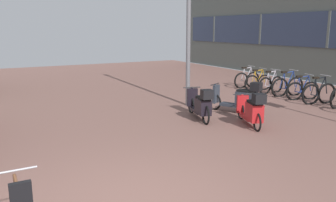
% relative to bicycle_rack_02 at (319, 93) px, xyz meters
% --- Properties ---
extents(ground, '(21.00, 40.00, 0.13)m').
position_rel_bicycle_rack_02_xyz_m(ground, '(-6.75, -3.46, -0.37)').
color(ground, '#352C35').
extents(bicycle_rack_02, '(1.36, 0.48, 0.99)m').
position_rel_bicycle_rack_02_xyz_m(bicycle_rack_02, '(0.00, 0.00, 0.00)').
color(bicycle_rack_02, black).
rests_on(bicycle_rack_02, ground).
extents(bicycle_rack_03, '(1.28, 0.50, 0.94)m').
position_rel_bicycle_rack_02_xyz_m(bicycle_rack_03, '(0.08, 0.73, -0.02)').
color(bicycle_rack_03, black).
rests_on(bicycle_rack_03, ground).
extents(bicycle_rack_04, '(1.43, 0.48, 1.01)m').
position_rel_bicycle_rack_02_xyz_m(bicycle_rack_04, '(0.13, 1.46, 0.01)').
color(bicycle_rack_04, black).
rests_on(bicycle_rack_04, ground).
extents(bicycle_rack_05, '(1.34, 0.48, 0.95)m').
position_rel_bicycle_rack_02_xyz_m(bicycle_rack_05, '(0.02, 2.20, -0.01)').
color(bicycle_rack_05, black).
rests_on(bicycle_rack_05, ground).
extents(bicycle_rack_06, '(1.27, 0.48, 0.93)m').
position_rel_bicycle_rack_02_xyz_m(bicycle_rack_06, '(0.05, 2.93, -0.02)').
color(bicycle_rack_06, black).
rests_on(bicycle_rack_06, ground).
extents(bicycle_rack_07, '(1.29, 0.48, 0.96)m').
position_rel_bicycle_rack_02_xyz_m(bicycle_rack_07, '(0.11, 3.66, -0.01)').
color(bicycle_rack_07, black).
rests_on(bicycle_rack_07, ground).
extents(scooter_near, '(0.78, 1.79, 0.95)m').
position_rel_bicycle_rack_02_xyz_m(scooter_near, '(-4.64, 0.16, 0.08)').
color(scooter_near, black).
rests_on(scooter_near, ground).
extents(scooter_mid, '(0.86, 1.58, 0.97)m').
position_rel_bicycle_rack_02_xyz_m(scooter_mid, '(-3.88, -1.04, 0.09)').
color(scooter_mid, black).
rests_on(scooter_mid, ground).
extents(scooter_far, '(1.00, 1.70, 1.00)m').
position_rel_bicycle_rack_02_xyz_m(scooter_far, '(-3.21, 0.22, 0.10)').
color(scooter_far, black).
rests_on(scooter_far, ground).
extents(lamp_post, '(0.20, 0.52, 5.89)m').
position_rel_bicycle_rack_02_xyz_m(lamp_post, '(-3.97, 1.91, 2.92)').
color(lamp_post, slate).
rests_on(lamp_post, ground).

